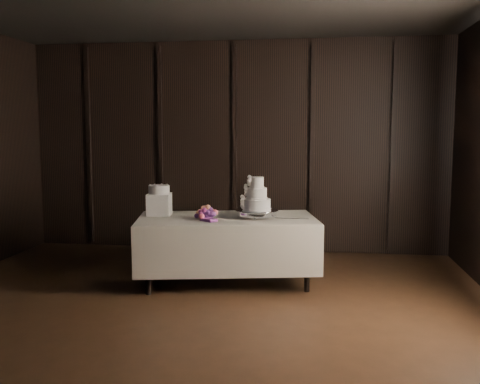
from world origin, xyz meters
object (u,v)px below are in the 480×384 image
bouquet (206,214)px  small_cake (159,189)px  cake_stand (257,214)px  display_table (227,247)px  box_pedestal (159,204)px  wedding_cake (254,197)px

bouquet → small_cake: bearing=160.6°
small_cake → cake_stand: bearing=-1.2°
display_table → cake_stand: size_ratio=4.45×
box_pedestal → wedding_cake: bearing=-2.0°
wedding_cake → cake_stand: bearing=20.3°
box_pedestal → small_cake: bearing=0.0°
cake_stand → bouquet: bouquet is taller
wedding_cake → box_pedestal: size_ratio=1.42×
wedding_cake → small_cake: size_ratio=1.54×
display_table → box_pedestal: size_ratio=8.29×
bouquet → box_pedestal: bearing=160.6°
cake_stand → wedding_cake: bearing=-150.3°
cake_stand → bouquet: 0.57m
display_table → wedding_cake: (0.31, 0.01, 0.58)m
display_table → box_pedestal: 0.93m
box_pedestal → small_cake: (0.00, 0.00, 0.17)m
display_table → bouquet: bearing=-152.7°
display_table → wedding_cake: wedding_cake is taller
bouquet → small_cake: size_ratio=1.63×
cake_stand → box_pedestal: size_ratio=1.86×
small_cake → wedding_cake: bearing=-2.0°
cake_stand → box_pedestal: (-1.13, 0.02, 0.08)m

